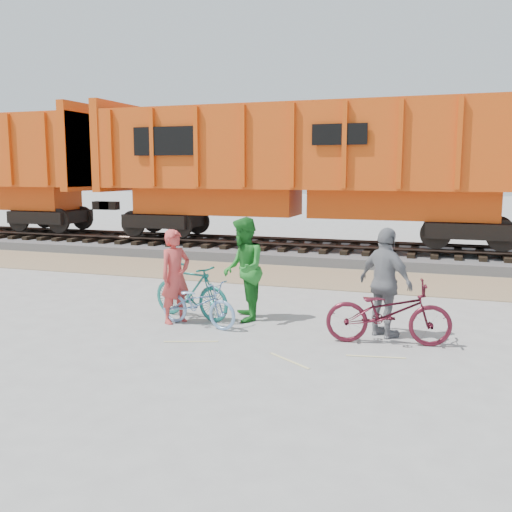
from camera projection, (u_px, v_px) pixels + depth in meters
The scene contains 11 objects.
ground at pixel (263, 334), 9.87m from camera, with size 120.00×120.00×0.00m, color #9E9E99.
gravel_strip at pixel (328, 278), 15.01m from camera, with size 120.00×3.00×0.02m, color #8E7558.
ballast_bed at pixel (350, 254), 18.27m from camera, with size 120.00×4.00×0.30m, color slate.
track at pixel (351, 244), 18.22m from camera, with size 120.00×2.60×0.24m.
hopper_car_center at pixel (305, 164), 18.34m from camera, with size 14.00×3.13×4.65m.
bicycle_blue at pixel (198, 303), 10.35m from camera, with size 0.56×1.62×0.85m, color #7BA1D1.
bicycle_teal at pixel (191, 291), 10.89m from camera, with size 0.50×1.78×1.07m, color #1D7066.
bicycle_maroon at pixel (388, 312), 9.25m from camera, with size 0.70×2.01×1.05m, color #4F1220.
person_solo at pixel (175, 276), 10.53m from camera, with size 0.64×0.42×1.74m, color #C63D3A.
person_man at pixel (243, 269), 10.69m from camera, with size 0.95×0.74×1.95m, color #207925.
person_woman at pixel (386, 283), 9.60m from camera, with size 1.10×0.46×1.87m, color gray.
Camera 1 is at (2.97, -9.08, 2.81)m, focal length 40.00 mm.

